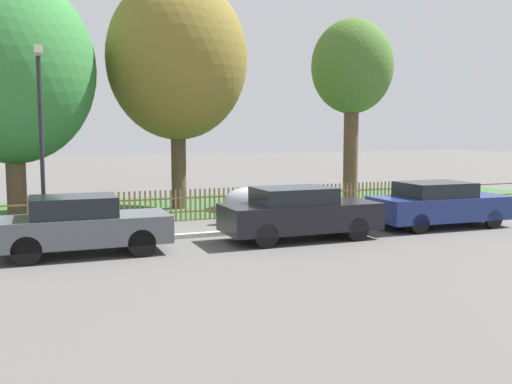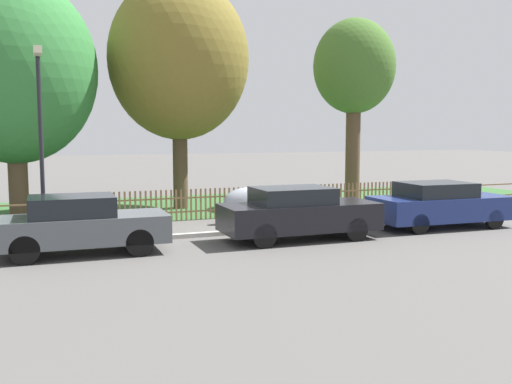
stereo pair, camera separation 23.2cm
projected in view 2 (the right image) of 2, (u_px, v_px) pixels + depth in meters
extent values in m
plane|color=#565451|center=(272.00, 232.00, 16.89)|extent=(120.00, 120.00, 0.00)
cube|color=#B2ADA3|center=(270.00, 230.00, 16.98)|extent=(32.08, 0.20, 0.12)
cube|color=#33602D|center=(206.00, 205.00, 23.24)|extent=(32.08, 7.40, 0.01)
cube|color=olive|center=(236.00, 209.00, 19.81)|extent=(32.08, 0.03, 0.05)
cube|color=olive|center=(236.00, 196.00, 19.76)|extent=(32.08, 0.03, 0.05)
cube|color=olive|center=(29.00, 212.00, 17.34)|extent=(0.06, 0.03, 1.06)
cube|color=olive|center=(35.00, 212.00, 17.40)|extent=(0.06, 0.03, 1.06)
cube|color=olive|center=(41.00, 212.00, 17.46)|extent=(0.06, 0.03, 1.06)
cube|color=olive|center=(47.00, 212.00, 17.52)|extent=(0.06, 0.03, 1.06)
cube|color=olive|center=(53.00, 211.00, 17.58)|extent=(0.06, 0.03, 1.06)
cube|color=olive|center=(58.00, 211.00, 17.64)|extent=(0.06, 0.03, 1.06)
cube|color=olive|center=(64.00, 211.00, 17.71)|extent=(0.06, 0.03, 1.06)
cube|color=olive|center=(70.00, 210.00, 17.77)|extent=(0.06, 0.03, 1.06)
cube|color=olive|center=(76.00, 210.00, 17.83)|extent=(0.06, 0.03, 1.06)
cube|color=olive|center=(81.00, 210.00, 17.89)|extent=(0.06, 0.03, 1.06)
cube|color=olive|center=(87.00, 210.00, 17.95)|extent=(0.06, 0.03, 1.06)
cube|color=olive|center=(92.00, 209.00, 18.01)|extent=(0.06, 0.03, 1.06)
cube|color=olive|center=(98.00, 209.00, 18.07)|extent=(0.06, 0.03, 1.06)
cube|color=olive|center=(103.00, 209.00, 18.14)|extent=(0.06, 0.03, 1.06)
cube|color=olive|center=(109.00, 209.00, 18.20)|extent=(0.06, 0.03, 1.06)
cube|color=olive|center=(114.00, 208.00, 18.26)|extent=(0.06, 0.03, 1.06)
cube|color=olive|center=(120.00, 208.00, 18.32)|extent=(0.06, 0.03, 1.06)
cube|color=olive|center=(125.00, 208.00, 18.38)|extent=(0.06, 0.03, 1.06)
cube|color=olive|center=(130.00, 208.00, 18.44)|extent=(0.06, 0.03, 1.06)
cube|color=olive|center=(135.00, 207.00, 18.50)|extent=(0.06, 0.03, 1.06)
cube|color=olive|center=(141.00, 207.00, 18.57)|extent=(0.06, 0.03, 1.06)
cube|color=olive|center=(146.00, 207.00, 18.63)|extent=(0.06, 0.03, 1.06)
cube|color=olive|center=(151.00, 207.00, 18.69)|extent=(0.06, 0.03, 1.06)
cube|color=olive|center=(156.00, 206.00, 18.75)|extent=(0.06, 0.03, 1.06)
cube|color=olive|center=(161.00, 206.00, 18.81)|extent=(0.06, 0.03, 1.06)
cube|color=olive|center=(166.00, 206.00, 18.87)|extent=(0.06, 0.03, 1.06)
cube|color=olive|center=(171.00, 206.00, 18.93)|extent=(0.06, 0.03, 1.06)
cube|color=olive|center=(176.00, 205.00, 19.00)|extent=(0.06, 0.03, 1.06)
cube|color=olive|center=(181.00, 205.00, 19.06)|extent=(0.06, 0.03, 1.06)
cube|color=olive|center=(186.00, 205.00, 19.12)|extent=(0.06, 0.03, 1.06)
cube|color=olive|center=(191.00, 205.00, 19.18)|extent=(0.06, 0.03, 1.06)
cube|color=olive|center=(196.00, 204.00, 19.24)|extent=(0.06, 0.03, 1.06)
cube|color=olive|center=(201.00, 204.00, 19.30)|extent=(0.06, 0.03, 1.06)
cube|color=olive|center=(206.00, 204.00, 19.36)|extent=(0.06, 0.03, 1.06)
cube|color=olive|center=(210.00, 204.00, 19.43)|extent=(0.06, 0.03, 1.06)
cube|color=olive|center=(215.00, 203.00, 19.49)|extent=(0.06, 0.03, 1.06)
cube|color=olive|center=(220.00, 203.00, 19.55)|extent=(0.06, 0.03, 1.06)
cube|color=olive|center=(225.00, 203.00, 19.61)|extent=(0.06, 0.03, 1.06)
cube|color=olive|center=(229.00, 203.00, 19.67)|extent=(0.06, 0.03, 1.06)
cube|color=olive|center=(234.00, 203.00, 19.73)|extent=(0.06, 0.03, 1.06)
cube|color=olive|center=(238.00, 202.00, 19.79)|extent=(0.06, 0.03, 1.06)
cube|color=olive|center=(243.00, 202.00, 19.86)|extent=(0.06, 0.03, 1.06)
cube|color=olive|center=(248.00, 202.00, 19.92)|extent=(0.06, 0.03, 1.06)
cube|color=olive|center=(252.00, 202.00, 19.98)|extent=(0.06, 0.03, 1.06)
cube|color=olive|center=(257.00, 201.00, 20.04)|extent=(0.06, 0.03, 1.06)
cube|color=olive|center=(261.00, 201.00, 20.10)|extent=(0.06, 0.03, 1.06)
cube|color=olive|center=(265.00, 201.00, 20.16)|extent=(0.06, 0.03, 1.06)
cube|color=olive|center=(270.00, 201.00, 20.22)|extent=(0.06, 0.03, 1.06)
cube|color=olive|center=(274.00, 201.00, 20.29)|extent=(0.06, 0.03, 1.06)
cube|color=olive|center=(279.00, 200.00, 20.35)|extent=(0.06, 0.03, 1.06)
cube|color=olive|center=(283.00, 200.00, 20.41)|extent=(0.06, 0.03, 1.06)
cube|color=olive|center=(287.00, 200.00, 20.47)|extent=(0.06, 0.03, 1.06)
cube|color=olive|center=(291.00, 200.00, 20.53)|extent=(0.06, 0.03, 1.06)
cube|color=olive|center=(296.00, 200.00, 20.59)|extent=(0.06, 0.03, 1.06)
cube|color=olive|center=(300.00, 199.00, 20.66)|extent=(0.06, 0.03, 1.06)
cube|color=olive|center=(304.00, 199.00, 20.72)|extent=(0.06, 0.03, 1.06)
cube|color=olive|center=(308.00, 199.00, 20.78)|extent=(0.06, 0.03, 1.06)
cube|color=olive|center=(312.00, 199.00, 20.84)|extent=(0.06, 0.03, 1.06)
cube|color=olive|center=(317.00, 199.00, 20.90)|extent=(0.06, 0.03, 1.06)
cube|color=olive|center=(321.00, 198.00, 20.96)|extent=(0.06, 0.03, 1.06)
cube|color=olive|center=(325.00, 198.00, 21.02)|extent=(0.06, 0.03, 1.06)
cube|color=olive|center=(329.00, 198.00, 21.09)|extent=(0.06, 0.03, 1.06)
cube|color=olive|center=(333.00, 198.00, 21.15)|extent=(0.06, 0.03, 1.06)
cube|color=olive|center=(337.00, 198.00, 21.21)|extent=(0.06, 0.03, 1.06)
cube|color=olive|center=(341.00, 197.00, 21.27)|extent=(0.06, 0.03, 1.06)
cube|color=olive|center=(345.00, 197.00, 21.33)|extent=(0.06, 0.03, 1.06)
cube|color=olive|center=(349.00, 197.00, 21.39)|extent=(0.06, 0.03, 1.06)
cube|color=olive|center=(353.00, 197.00, 21.45)|extent=(0.06, 0.03, 1.06)
cube|color=olive|center=(356.00, 197.00, 21.52)|extent=(0.06, 0.03, 1.06)
cube|color=olive|center=(360.00, 197.00, 21.58)|extent=(0.06, 0.03, 1.06)
cube|color=olive|center=(364.00, 196.00, 21.64)|extent=(0.06, 0.03, 1.06)
cube|color=olive|center=(368.00, 196.00, 21.70)|extent=(0.06, 0.03, 1.06)
cube|color=olive|center=(372.00, 196.00, 21.76)|extent=(0.06, 0.03, 1.06)
cube|color=olive|center=(376.00, 196.00, 21.82)|extent=(0.06, 0.03, 1.06)
cube|color=olive|center=(379.00, 196.00, 21.88)|extent=(0.06, 0.03, 1.06)
cube|color=olive|center=(383.00, 195.00, 21.95)|extent=(0.06, 0.03, 1.06)
cube|color=olive|center=(387.00, 195.00, 22.01)|extent=(0.06, 0.03, 1.06)
cube|color=olive|center=(391.00, 195.00, 22.07)|extent=(0.06, 0.03, 1.06)
cube|color=olive|center=(394.00, 195.00, 22.13)|extent=(0.06, 0.03, 1.06)
cube|color=olive|center=(398.00, 195.00, 22.19)|extent=(0.06, 0.03, 1.06)
cube|color=#51565B|center=(82.00, 229.00, 13.82)|extent=(4.15, 1.71, 0.67)
cube|color=black|center=(72.00, 206.00, 13.69)|extent=(2.01, 1.50, 0.49)
cylinder|color=black|center=(131.00, 232.00, 14.98)|extent=(0.67, 0.15, 0.67)
cylinder|color=black|center=(140.00, 243.00, 13.60)|extent=(0.67, 0.15, 0.67)
cylinder|color=black|center=(27.00, 239.00, 14.11)|extent=(0.67, 0.15, 0.67)
cylinder|color=black|center=(25.00, 250.00, 12.72)|extent=(0.67, 0.15, 0.67)
cube|color=black|center=(300.00, 216.00, 15.73)|extent=(4.37, 1.77, 0.74)
cube|color=black|center=(293.00, 196.00, 15.59)|extent=(2.11, 1.57, 0.45)
cylinder|color=black|center=(329.00, 221.00, 16.96)|extent=(0.65, 0.15, 0.65)
cylinder|color=black|center=(357.00, 230.00, 15.50)|extent=(0.65, 0.15, 0.65)
cylinder|color=black|center=(244.00, 226.00, 16.02)|extent=(0.65, 0.15, 0.65)
cylinder|color=black|center=(265.00, 236.00, 14.56)|extent=(0.65, 0.15, 0.65)
cube|color=navy|center=(441.00, 208.00, 17.75)|extent=(4.42, 1.97, 0.72)
cube|color=black|center=(435.00, 189.00, 17.62)|extent=(2.15, 1.71, 0.44)
cylinder|color=black|center=(458.00, 212.00, 19.00)|extent=(0.60, 0.16, 0.60)
cylinder|color=black|center=(494.00, 219.00, 17.44)|extent=(0.60, 0.16, 0.60)
cylinder|color=black|center=(388.00, 216.00, 18.12)|extent=(0.60, 0.16, 0.60)
cylinder|color=black|center=(420.00, 224.00, 16.56)|extent=(0.60, 0.16, 0.60)
cylinder|color=black|center=(265.00, 213.00, 18.96)|extent=(0.58, 0.14, 0.57)
cylinder|color=black|center=(230.00, 215.00, 18.41)|extent=(0.58, 0.14, 0.57)
ellipsoid|color=gray|center=(247.00, 202.00, 18.64)|extent=(1.72, 0.72, 0.96)
ellipsoid|color=gray|center=(258.00, 193.00, 18.78)|extent=(0.44, 0.77, 0.44)
cylinder|color=brown|center=(18.00, 170.00, 19.55)|extent=(0.65, 0.65, 3.31)
ellipsoid|color=#337A38|center=(13.00, 69.00, 19.19)|extent=(5.53, 5.53, 6.36)
cylinder|color=brown|center=(180.00, 156.00, 22.04)|extent=(0.57, 0.57, 4.04)
ellipsoid|color=olive|center=(179.00, 59.00, 21.65)|extent=(5.33, 5.33, 6.13)
cylinder|color=brown|center=(353.00, 148.00, 23.52)|extent=(0.60, 0.60, 4.57)
ellipsoid|color=#426B28|center=(354.00, 66.00, 23.17)|extent=(3.34, 3.34, 3.84)
cylinder|color=black|center=(41.00, 152.00, 14.79)|extent=(0.11, 0.11, 4.88)
cube|color=beige|center=(38.00, 51.00, 14.20)|extent=(0.20, 0.76, 0.18)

